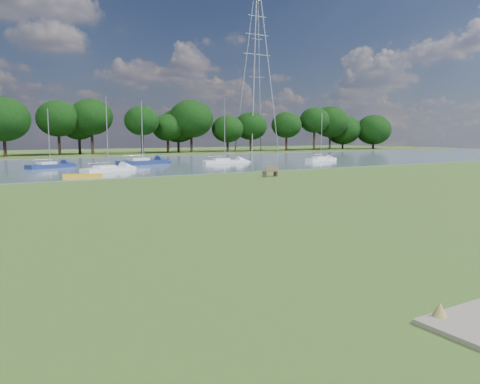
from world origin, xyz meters
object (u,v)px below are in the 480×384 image
pylon (257,54)px  sailboat_6 (50,164)px  sailboat_0 (108,168)px  sailboat_3 (321,158)px  kayak (83,176)px  sailboat_2 (224,160)px  riverbank_bench (271,171)px  sailboat_1 (142,161)px

pylon → sailboat_6: 61.97m
pylon → sailboat_0: (-44.77, -40.30, -20.98)m
sailboat_0 → sailboat_3: size_ratio=1.14×
kayak → pylon: (48.57, 46.00, 21.21)m
sailboat_3 → sailboat_2: bearing=159.6°
sailboat_2 → riverbank_bench: bearing=-98.7°
riverbank_bench → pylon: 66.61m
pylon → sailboat_6: pylon is taller
pylon → riverbank_bench: bearing=-122.1°
sailboat_6 → sailboat_2: bearing=-31.1°
sailboat_0 → sailboat_1: 11.63m
kayak → sailboat_1: bearing=75.9°
sailboat_0 → sailboat_1: size_ratio=0.97×
pylon → sailboat_0: 63.78m
pylon → sailboat_3: (-13.55, -37.35, -20.96)m
sailboat_2 → sailboat_3: size_ratio=1.26×
sailboat_3 → riverbank_bench: bearing=-150.1°
sailboat_1 → sailboat_6: size_ratio=1.20×
kayak → sailboat_2: 23.79m
kayak → sailboat_6: (-0.41, 14.35, 0.25)m
kayak → sailboat_0: size_ratio=0.42×
riverbank_bench → sailboat_3: 25.80m
sailboat_0 → kayak: bearing=-146.8°
riverbank_bench → sailboat_1: size_ratio=0.22×
riverbank_bench → sailboat_1: 22.97m
riverbank_bench → sailboat_3: bearing=27.1°
sailboat_1 → sailboat_3: bearing=-24.1°
pylon → sailboat_3: 44.92m
kayak → sailboat_3: 36.08m
kayak → sailboat_2: (20.82, 11.50, 0.26)m
pylon → sailboat_1: (-37.78, -31.00, -20.88)m
sailboat_1 → sailboat_3: size_ratio=1.18×
sailboat_0 → sailboat_1: (6.99, 9.30, 0.10)m
sailboat_0 → sailboat_3: (31.23, 2.94, 0.01)m
kayak → sailboat_6: bearing=113.3°
sailboat_0 → sailboat_1: sailboat_1 is taller
sailboat_3 → pylon: bearing=61.0°
sailboat_2 → sailboat_3: sailboat_2 is taller
kayak → sailboat_6: 14.36m
riverbank_bench → sailboat_3: sailboat_3 is taller
sailboat_2 → sailboat_0: bearing=-152.8°
sailboat_1 → sailboat_6: bearing=173.9°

